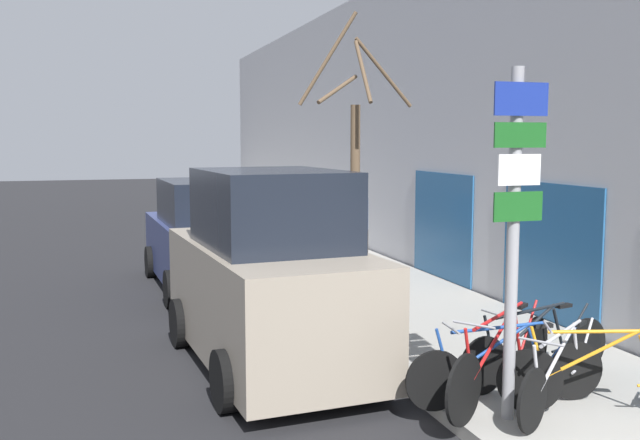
{
  "coord_description": "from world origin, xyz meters",
  "views": [
    {
      "loc": [
        -2.32,
        -2.49,
        2.89
      ],
      "look_at": [
        0.8,
        7.24,
        1.73
      ],
      "focal_mm": 40.0,
      "sensor_mm": 36.0,
      "label": 1
    }
  ],
  "objects_px": {
    "bicycle_4": "(537,350)",
    "parked_car_1": "(208,239)",
    "bicycle_1": "(564,373)",
    "signpost": "(514,229)",
    "bicycle_2": "(507,370)",
    "street_tree": "(355,186)",
    "parked_car_0": "(269,279)",
    "pedestrian_near": "(359,222)",
    "bicycle_0": "(612,379)",
    "bicycle_3": "(503,361)"
  },
  "relations": [
    {
      "from": "bicycle_0",
      "to": "street_tree",
      "type": "relative_size",
      "value": 0.44
    },
    {
      "from": "parked_car_1",
      "to": "bicycle_2",
      "type": "bearing_deg",
      "value": -78.03
    },
    {
      "from": "signpost",
      "to": "bicycle_1",
      "type": "relative_size",
      "value": 1.84
    },
    {
      "from": "parked_car_0",
      "to": "street_tree",
      "type": "xyz_separation_m",
      "value": [
        1.67,
        1.4,
        1.06
      ]
    },
    {
      "from": "bicycle_1",
      "to": "parked_car_1",
      "type": "height_order",
      "value": "parked_car_1"
    },
    {
      "from": "bicycle_4",
      "to": "parked_car_0",
      "type": "xyz_separation_m",
      "value": [
        -2.63,
        1.91,
        0.61
      ]
    },
    {
      "from": "bicycle_2",
      "to": "bicycle_4",
      "type": "distance_m",
      "value": 0.86
    },
    {
      "from": "bicycle_4",
      "to": "parked_car_1",
      "type": "bearing_deg",
      "value": 9.0
    },
    {
      "from": "bicycle_1",
      "to": "bicycle_2",
      "type": "bearing_deg",
      "value": 30.72
    },
    {
      "from": "bicycle_1",
      "to": "bicycle_4",
      "type": "height_order",
      "value": "bicycle_4"
    },
    {
      "from": "bicycle_2",
      "to": "pedestrian_near",
      "type": "relative_size",
      "value": 1.23
    },
    {
      "from": "parked_car_1",
      "to": "bicycle_3",
      "type": "bearing_deg",
      "value": -77.25
    },
    {
      "from": "bicycle_0",
      "to": "bicycle_3",
      "type": "bearing_deg",
      "value": 70.95
    },
    {
      "from": "bicycle_4",
      "to": "parked_car_1",
      "type": "height_order",
      "value": "parked_car_1"
    },
    {
      "from": "signpost",
      "to": "bicycle_1",
      "type": "height_order",
      "value": "signpost"
    },
    {
      "from": "bicycle_2",
      "to": "bicycle_0",
      "type": "bearing_deg",
      "value": -118.86
    },
    {
      "from": "bicycle_2",
      "to": "bicycle_4",
      "type": "xyz_separation_m",
      "value": [
        0.71,
        0.5,
        0.01
      ]
    },
    {
      "from": "bicycle_2",
      "to": "parked_car_1",
      "type": "height_order",
      "value": "parked_car_1"
    },
    {
      "from": "bicycle_1",
      "to": "parked_car_1",
      "type": "distance_m",
      "value": 8.13
    },
    {
      "from": "bicycle_2",
      "to": "street_tree",
      "type": "relative_size",
      "value": 0.47
    },
    {
      "from": "bicycle_2",
      "to": "parked_car_1",
      "type": "xyz_separation_m",
      "value": [
        -1.9,
        7.5,
        0.44
      ]
    },
    {
      "from": "bicycle_0",
      "to": "bicycle_4",
      "type": "xyz_separation_m",
      "value": [
        -0.12,
        1.08,
        -0.0
      ]
    },
    {
      "from": "bicycle_1",
      "to": "signpost",
      "type": "bearing_deg",
      "value": 62.24
    },
    {
      "from": "signpost",
      "to": "bicycle_3",
      "type": "distance_m",
      "value": 1.57
    },
    {
      "from": "parked_car_1",
      "to": "street_tree",
      "type": "height_order",
      "value": "street_tree"
    },
    {
      "from": "signpost",
      "to": "parked_car_0",
      "type": "relative_size",
      "value": 0.8
    },
    {
      "from": "parked_car_0",
      "to": "parked_car_1",
      "type": "relative_size",
      "value": 0.9
    },
    {
      "from": "street_tree",
      "to": "parked_car_0",
      "type": "bearing_deg",
      "value": -139.86
    },
    {
      "from": "bicycle_1",
      "to": "street_tree",
      "type": "bearing_deg",
      "value": -21.86
    },
    {
      "from": "parked_car_0",
      "to": "bicycle_4",
      "type": "bearing_deg",
      "value": -39.73
    },
    {
      "from": "pedestrian_near",
      "to": "signpost",
      "type": "bearing_deg",
      "value": 63.99
    },
    {
      "from": "bicycle_0",
      "to": "bicycle_2",
      "type": "height_order",
      "value": "bicycle_0"
    },
    {
      "from": "bicycle_1",
      "to": "bicycle_4",
      "type": "bearing_deg",
      "value": -47.49
    },
    {
      "from": "bicycle_3",
      "to": "signpost",
      "type": "bearing_deg",
      "value": 120.12
    },
    {
      "from": "bicycle_1",
      "to": "parked_car_0",
      "type": "distance_m",
      "value": 3.65
    },
    {
      "from": "parked_car_0",
      "to": "street_tree",
      "type": "distance_m",
      "value": 2.42
    },
    {
      "from": "bicycle_4",
      "to": "bicycle_3",
      "type": "bearing_deg",
      "value": 105.19
    },
    {
      "from": "bicycle_3",
      "to": "street_tree",
      "type": "height_order",
      "value": "street_tree"
    },
    {
      "from": "bicycle_1",
      "to": "bicycle_3",
      "type": "distance_m",
      "value": 0.62
    },
    {
      "from": "bicycle_1",
      "to": "bicycle_4",
      "type": "distance_m",
      "value": 0.78
    },
    {
      "from": "signpost",
      "to": "bicycle_3",
      "type": "height_order",
      "value": "signpost"
    },
    {
      "from": "street_tree",
      "to": "parked_car_1",
      "type": "bearing_deg",
      "value": 113.9
    },
    {
      "from": "bicycle_0",
      "to": "pedestrian_near",
      "type": "distance_m",
      "value": 8.17
    },
    {
      "from": "signpost",
      "to": "bicycle_4",
      "type": "xyz_separation_m",
      "value": [
        0.88,
        0.81,
        -1.51
      ]
    },
    {
      "from": "parked_car_0",
      "to": "bicycle_1",
      "type": "bearing_deg",
      "value": -51.39
    },
    {
      "from": "bicycle_2",
      "to": "street_tree",
      "type": "bearing_deg",
      "value": 10.03
    },
    {
      "from": "bicycle_3",
      "to": "bicycle_0",
      "type": "bearing_deg",
      "value": -168.92
    },
    {
      "from": "signpost",
      "to": "bicycle_4",
      "type": "distance_m",
      "value": 1.92
    },
    {
      "from": "bicycle_3",
      "to": "parked_car_1",
      "type": "height_order",
      "value": "parked_car_1"
    },
    {
      "from": "parked_car_0",
      "to": "pedestrian_near",
      "type": "relative_size",
      "value": 2.41
    }
  ]
}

